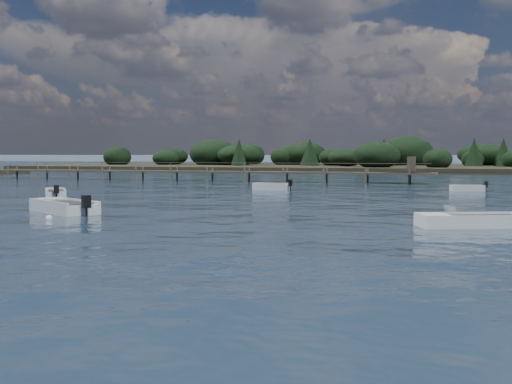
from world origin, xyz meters
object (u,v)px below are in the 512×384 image
(dinghy_mid_grey, at_px, (64,209))
(tender_far_white, at_px, (271,188))
(tender_far_grey_b, at_px, (467,189))
(jetty, at_px, (174,172))
(dinghy_mid_white_a, at_px, (473,223))
(tender_far_grey, at_px, (56,195))

(dinghy_mid_grey, distance_m, tender_far_white, 23.22)
(tender_far_grey_b, relative_size, jetty, 0.05)
(dinghy_mid_grey, height_order, jetty, jetty)
(dinghy_mid_white_a, xyz_separation_m, tender_far_grey_b, (0.23, 26.17, -0.01))
(tender_far_grey_b, bearing_deg, dinghy_mid_white_a, -90.51)
(jetty, bearing_deg, dinghy_mid_grey, -73.62)
(dinghy_mid_white_a, relative_size, dinghy_mid_grey, 1.00)
(dinghy_mid_white_a, relative_size, tender_far_grey, 1.46)
(tender_far_grey_b, xyz_separation_m, jetty, (-30.84, 11.93, 0.85))
(tender_far_white, relative_size, jetty, 0.05)
(tender_far_grey, xyz_separation_m, tender_far_grey_b, (27.19, 15.55, -0.02))
(dinghy_mid_grey, distance_m, tender_far_grey, 12.40)
(dinghy_mid_white_a, height_order, dinghy_mid_grey, dinghy_mid_grey)
(tender_far_grey, xyz_separation_m, jetty, (-3.65, 27.47, 0.82))
(dinghy_mid_white_a, relative_size, tender_far_grey_b, 1.64)
(tender_far_white, height_order, jetty, jetty)
(jetty, bearing_deg, tender_far_grey_b, -21.14)
(tender_far_grey_b, bearing_deg, jetty, 158.86)
(dinghy_mid_white_a, height_order, jetty, jetty)
(dinghy_mid_white_a, distance_m, jetty, 48.87)
(dinghy_mid_white_a, bearing_deg, jetty, 128.79)
(tender_far_grey, bearing_deg, dinghy_mid_white_a, -21.49)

